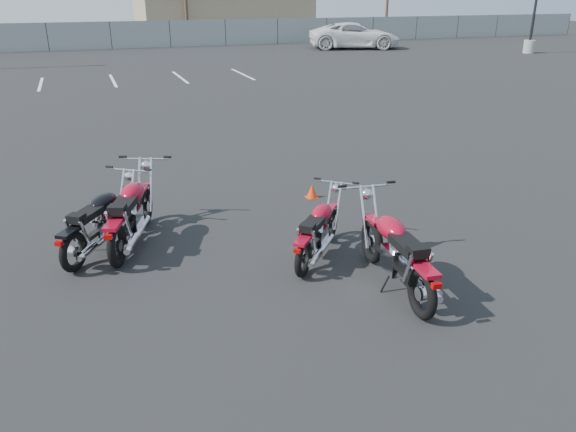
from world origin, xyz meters
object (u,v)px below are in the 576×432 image
object	(u,v)px
motorcycle_second_black	(100,222)
motorcycle_third_red	(397,252)
motorcycle_front_red	(131,213)
motorcycle_rear_red	(318,231)
white_van	(355,28)

from	to	relation	value
motorcycle_second_black	motorcycle_third_red	distance (m)	4.46
motorcycle_front_red	motorcycle_third_red	distance (m)	4.13
motorcycle_second_black	motorcycle_rear_red	bearing A→B (deg)	-24.48
motorcycle_front_red	motorcycle_third_red	bearing A→B (deg)	-39.99
motorcycle_third_red	white_van	xyz separation A→B (m)	(14.50, 30.43, 0.84)
motorcycle_front_red	white_van	distance (m)	32.92
motorcycle_second_black	white_van	bearing A→B (deg)	56.91
motorcycle_third_red	motorcycle_rear_red	xyz separation A→B (m)	(-0.61, 1.20, -0.09)
motorcycle_front_red	motorcycle_third_red	world-z (taller)	motorcycle_front_red
motorcycle_rear_red	motorcycle_third_red	bearing A→B (deg)	-63.00
motorcycle_front_red	white_van	bearing A→B (deg)	57.54
motorcycle_front_red	motorcycle_rear_red	xyz separation A→B (m)	(2.55, -1.45, -0.09)
motorcycle_second_black	motorcycle_rear_red	world-z (taller)	motorcycle_second_black
motorcycle_rear_red	white_van	world-z (taller)	white_van
motorcycle_second_black	motorcycle_rear_red	size ratio (longest dim) A/B	1.16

